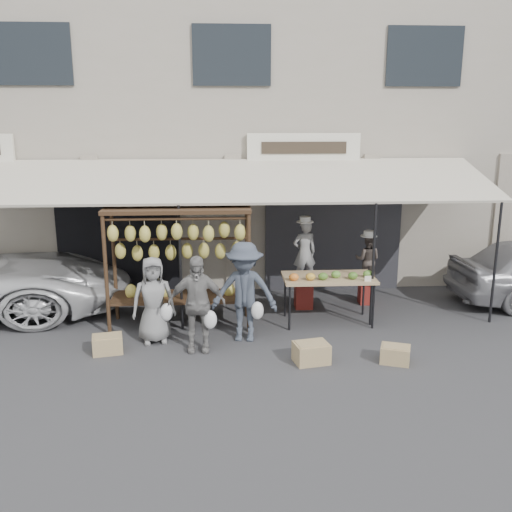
{
  "coord_description": "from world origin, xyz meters",
  "views": [
    {
      "loc": [
        -0.24,
        -8.76,
        3.85
      ],
      "look_at": [
        0.37,
        1.4,
        1.3
      ],
      "focal_mm": 40.0,
      "sensor_mm": 36.0,
      "label": 1
    }
  ],
  "objects_px": {
    "banana_rack": "(179,244)",
    "vendor_right": "(368,260)",
    "crate_near_b": "(395,354)",
    "crate_far": "(108,344)",
    "vendor_left": "(304,253)",
    "customer_left": "(154,300)",
    "customer_mid": "(197,304)",
    "produce_table": "(329,279)",
    "crate_near_a": "(311,353)",
    "customer_right": "(244,292)"
  },
  "relations": [
    {
      "from": "produce_table",
      "to": "customer_mid",
      "type": "height_order",
      "value": "customer_mid"
    },
    {
      "from": "banana_rack",
      "to": "crate_far",
      "type": "xyz_separation_m",
      "value": [
        -1.13,
        -1.15,
        -1.43
      ]
    },
    {
      "from": "vendor_right",
      "to": "customer_mid",
      "type": "height_order",
      "value": "customer_mid"
    },
    {
      "from": "banana_rack",
      "to": "vendor_right",
      "type": "xyz_separation_m",
      "value": [
        3.76,
        1.08,
        -0.63
      ]
    },
    {
      "from": "vendor_right",
      "to": "crate_near_b",
      "type": "xyz_separation_m",
      "value": [
        -0.25,
        -2.9,
        -0.8
      ]
    },
    {
      "from": "customer_mid",
      "to": "crate_near_b",
      "type": "xyz_separation_m",
      "value": [
        3.15,
        -0.68,
        -0.68
      ]
    },
    {
      "from": "produce_table",
      "to": "crate_near_b",
      "type": "bearing_deg",
      "value": -67.67
    },
    {
      "from": "produce_table",
      "to": "crate_near_a",
      "type": "xyz_separation_m",
      "value": [
        -0.58,
        -1.73,
        -0.71
      ]
    },
    {
      "from": "produce_table",
      "to": "vendor_right",
      "type": "distance_m",
      "value": 1.47
    },
    {
      "from": "vendor_left",
      "to": "customer_left",
      "type": "bearing_deg",
      "value": 18.24
    },
    {
      "from": "banana_rack",
      "to": "customer_mid",
      "type": "xyz_separation_m",
      "value": [
        0.35,
        -1.13,
        -0.76
      ]
    },
    {
      "from": "vendor_left",
      "to": "crate_far",
      "type": "bearing_deg",
      "value": 18.48
    },
    {
      "from": "produce_table",
      "to": "crate_far",
      "type": "xyz_separation_m",
      "value": [
        -3.89,
        -1.15,
        -0.73
      ]
    },
    {
      "from": "crate_far",
      "to": "customer_right",
      "type": "bearing_deg",
      "value": 10.38
    },
    {
      "from": "crate_near_a",
      "to": "crate_near_b",
      "type": "relative_size",
      "value": 1.18
    },
    {
      "from": "customer_left",
      "to": "vendor_right",
      "type": "bearing_deg",
      "value": 12.86
    },
    {
      "from": "banana_rack",
      "to": "vendor_right",
      "type": "height_order",
      "value": "banana_rack"
    },
    {
      "from": "produce_table",
      "to": "customer_left",
      "type": "relative_size",
      "value": 1.13
    },
    {
      "from": "customer_mid",
      "to": "crate_near_a",
      "type": "height_order",
      "value": "customer_mid"
    },
    {
      "from": "customer_right",
      "to": "crate_near_a",
      "type": "distance_m",
      "value": 1.6
    },
    {
      "from": "banana_rack",
      "to": "vendor_left",
      "type": "height_order",
      "value": "banana_rack"
    },
    {
      "from": "customer_left",
      "to": "crate_near_b",
      "type": "xyz_separation_m",
      "value": [
        3.91,
        -1.1,
        -0.62
      ]
    },
    {
      "from": "vendor_left",
      "to": "customer_right",
      "type": "xyz_separation_m",
      "value": [
        -1.27,
        -1.63,
        -0.28
      ]
    },
    {
      "from": "customer_mid",
      "to": "crate_far",
      "type": "xyz_separation_m",
      "value": [
        -1.48,
        -0.02,
        -0.67
      ]
    },
    {
      "from": "produce_table",
      "to": "vendor_left",
      "type": "xyz_separation_m",
      "value": [
        -0.34,
        0.9,
        0.28
      ]
    },
    {
      "from": "banana_rack",
      "to": "vendor_right",
      "type": "distance_m",
      "value": 3.96
    },
    {
      "from": "customer_right",
      "to": "customer_mid",
      "type": "bearing_deg",
      "value": -144.1
    },
    {
      "from": "banana_rack",
      "to": "customer_left",
      "type": "relative_size",
      "value": 1.72
    },
    {
      "from": "vendor_right",
      "to": "banana_rack",
      "type": "bearing_deg",
      "value": 35.65
    },
    {
      "from": "produce_table",
      "to": "crate_far",
      "type": "relative_size",
      "value": 3.54
    },
    {
      "from": "vendor_left",
      "to": "crate_near_a",
      "type": "height_order",
      "value": "vendor_left"
    },
    {
      "from": "banana_rack",
      "to": "customer_left",
      "type": "height_order",
      "value": "banana_rack"
    },
    {
      "from": "banana_rack",
      "to": "crate_near_a",
      "type": "bearing_deg",
      "value": -38.52
    },
    {
      "from": "vendor_left",
      "to": "vendor_right",
      "type": "distance_m",
      "value": 1.37
    },
    {
      "from": "customer_mid",
      "to": "customer_right",
      "type": "distance_m",
      "value": 0.9
    },
    {
      "from": "customer_mid",
      "to": "customer_right",
      "type": "xyz_separation_m",
      "value": [
        0.8,
        0.4,
        0.06
      ]
    },
    {
      "from": "crate_near_b",
      "to": "crate_far",
      "type": "bearing_deg",
      "value": 171.82
    },
    {
      "from": "vendor_right",
      "to": "crate_near_a",
      "type": "xyz_separation_m",
      "value": [
        -1.58,
        -2.82,
        -0.78
      ]
    },
    {
      "from": "customer_left",
      "to": "vendor_left",
      "type": "bearing_deg",
      "value": 19.24
    },
    {
      "from": "produce_table",
      "to": "customer_right",
      "type": "distance_m",
      "value": 1.76
    },
    {
      "from": "banana_rack",
      "to": "crate_near_b",
      "type": "relative_size",
      "value": 5.77
    },
    {
      "from": "customer_right",
      "to": "crate_far",
      "type": "xyz_separation_m",
      "value": [
        -2.29,
        -0.42,
        -0.73
      ]
    },
    {
      "from": "crate_near_b",
      "to": "crate_far",
      "type": "distance_m",
      "value": 4.69
    },
    {
      "from": "crate_far",
      "to": "crate_near_a",
      "type": "bearing_deg",
      "value": -9.96
    },
    {
      "from": "vendor_left",
      "to": "crate_near_a",
      "type": "xyz_separation_m",
      "value": [
        -0.25,
        -2.63,
        -0.99
      ]
    },
    {
      "from": "vendor_left",
      "to": "banana_rack",
      "type": "bearing_deg",
      "value": 8.87
    },
    {
      "from": "vendor_left",
      "to": "customer_left",
      "type": "relative_size",
      "value": 0.87
    },
    {
      "from": "customer_right",
      "to": "crate_near_b",
      "type": "distance_m",
      "value": 2.69
    },
    {
      "from": "vendor_right",
      "to": "crate_far",
      "type": "distance_m",
      "value": 5.43
    },
    {
      "from": "produce_table",
      "to": "customer_left",
      "type": "bearing_deg",
      "value": -167.26
    }
  ]
}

